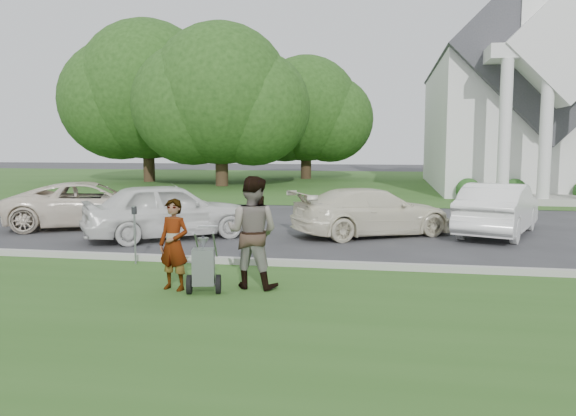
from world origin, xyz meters
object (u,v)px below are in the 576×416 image
(person_right, at_px, (252,233))
(car_d, at_px, (498,209))
(person_left, at_px, (174,245))
(car_b, at_px, (169,210))
(car_a, at_px, (92,204))
(car_c, at_px, (372,212))
(church, at_px, (518,83))
(striping_cart, at_px, (204,268))
(tree_far, at_px, (147,96))
(tree_left, at_px, (221,101))
(parking_meter_near, at_px, (135,228))
(tree_back, at_px, (306,114))

(person_right, relative_size, car_d, 0.45)
(person_left, height_order, car_b, person_left)
(car_a, relative_size, car_c, 1.10)
(church, height_order, car_d, church)
(car_d, bearing_deg, person_left, 68.39)
(car_b, bearing_deg, striping_cart, 171.96)
(church, xyz_separation_m, car_b, (-12.94, -19.63, -5.18))
(car_c, bearing_deg, tree_far, 8.11)
(person_left, bearing_deg, tree_left, 119.09)
(tree_far, height_order, person_left, tree_far)
(striping_cart, bearing_deg, person_right, 23.54)
(car_d, bearing_deg, car_a, 23.67)
(car_b, relative_size, car_d, 1.01)
(car_a, height_order, car_d, car_d)
(parking_meter_near, bearing_deg, church, 61.68)
(person_left, bearing_deg, car_d, 61.80)
(parking_meter_near, xyz_separation_m, car_c, (4.83, 4.74, -0.13))
(tree_left, bearing_deg, car_c, -60.94)
(car_a, bearing_deg, car_c, -114.82)
(tree_far, xyz_separation_m, car_a, (6.95, -19.91, -5.00))
(person_left, height_order, parking_meter_near, person_left)
(tree_back, relative_size, car_b, 2.15)
(tree_left, relative_size, car_c, 2.33)
(tree_far, height_order, striping_cart, tree_far)
(church, bearing_deg, person_left, -113.49)
(car_b, xyz_separation_m, car_c, (5.41, 1.45, -0.10))
(striping_cart, relative_size, car_a, 0.24)
(person_left, height_order, person_right, person_right)
(person_right, xyz_separation_m, parking_meter_near, (-2.89, 1.44, -0.20))
(striping_cart, xyz_separation_m, car_a, (-5.88, 6.87, 0.24))
(person_right, relative_size, car_b, 0.44)
(church, distance_m, tree_far, 23.09)
(car_c, bearing_deg, person_right, 133.08)
(tree_left, relative_size, person_right, 5.39)
(church, xyz_separation_m, tree_far, (-23.01, 1.87, -0.25))
(tree_left, distance_m, car_a, 17.50)
(church, height_order, parking_meter_near, church)
(tree_left, relative_size, tree_far, 0.91)
(parking_meter_near, relative_size, car_c, 0.27)
(tree_far, distance_m, tree_back, 11.22)
(tree_left, xyz_separation_m, person_left, (6.25, -23.65, -4.31))
(church, bearing_deg, person_right, -111.22)
(striping_cart, bearing_deg, car_b, 104.49)
(tree_back, height_order, person_left, tree_back)
(striping_cart, xyz_separation_m, person_left, (-0.58, 0.14, 0.35))
(parking_meter_near, bearing_deg, car_d, 33.43)
(person_right, bearing_deg, tree_far, -54.27)
(tree_left, bearing_deg, parking_meter_near, -77.95)
(tree_far, relative_size, person_left, 7.32)
(parking_meter_near, bearing_deg, car_c, 44.50)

